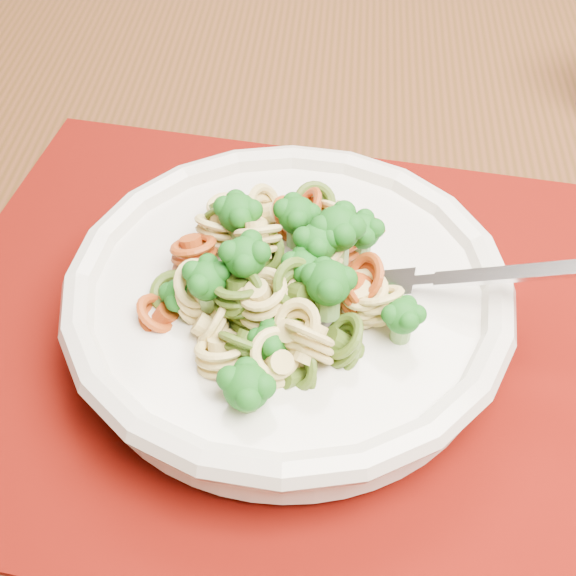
{
  "coord_description": "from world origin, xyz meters",
  "views": [
    {
      "loc": [
        -0.28,
        -0.35,
        1.09
      ],
      "look_at": [
        -0.29,
        -0.02,
        0.75
      ],
      "focal_mm": 50.0,
      "sensor_mm": 36.0,
      "label": 1
    }
  ],
  "objects": [
    {
      "name": "dining_table",
      "position": [
        -0.23,
        0.06,
        0.62
      ],
      "size": [
        1.55,
        1.05,
        0.7
      ],
      "rotation": [
        0.0,
        0.0,
        -0.06
      ],
      "color": "#552D18",
      "rests_on": "ground"
    },
    {
      "name": "placemat",
      "position": [
        -0.28,
        -0.02,
        0.7
      ],
      "size": [
        0.53,
        0.45,
        0.0
      ],
      "primitive_type": "cube",
      "rotation": [
        0.0,
        0.0,
        -0.19
      ],
      "color": "#580A03",
      "rests_on": "dining_table"
    },
    {
      "name": "pasta_bowl",
      "position": [
        -0.29,
        -0.02,
        0.74
      ],
      "size": [
        0.27,
        0.27,
        0.05
      ],
      "color": "silver",
      "rests_on": "placemat"
    },
    {
      "name": "pasta_broccoli_heap",
      "position": [
        -0.29,
        -0.02,
        0.75
      ],
      "size": [
        0.23,
        0.23,
        0.06
      ],
      "primitive_type": null,
      "color": "#E8C672",
      "rests_on": "pasta_bowl"
    },
    {
      "name": "fork",
      "position": [
        -0.23,
        -0.02,
        0.75
      ],
      "size": [
        0.18,
        0.06,
        0.08
      ],
      "primitive_type": null,
      "rotation": [
        0.0,
        -0.35,
        -0.21
      ],
      "color": "silver",
      "rests_on": "pasta_bowl"
    }
  ]
}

